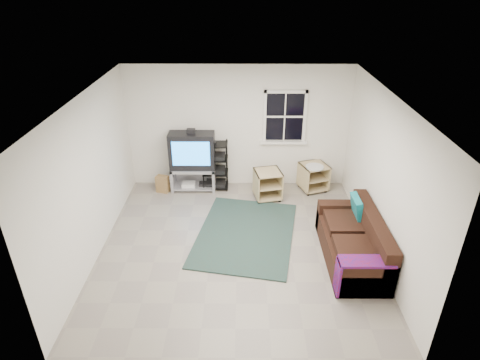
{
  "coord_description": "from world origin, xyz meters",
  "views": [
    {
      "loc": [
        0.08,
        -5.57,
        4.21
      ],
      "look_at": [
        0.05,
        0.4,
        1.07
      ],
      "focal_mm": 30.0,
      "sensor_mm": 36.0,
      "label": 1
    }
  ],
  "objects_px": {
    "side_table_right": "(313,175)",
    "sofa": "(354,243)",
    "side_table_left": "(267,183)",
    "tv_unit": "(192,157)",
    "av_rack": "(215,168)"
  },
  "relations": [
    {
      "from": "sofa",
      "to": "side_table_right",
      "type": "bearing_deg",
      "value": 97.4
    },
    {
      "from": "tv_unit",
      "to": "side_table_right",
      "type": "xyz_separation_m",
      "value": [
        2.54,
        -0.0,
        -0.41
      ]
    },
    {
      "from": "side_table_right",
      "to": "sofa",
      "type": "relative_size",
      "value": 0.36
    },
    {
      "from": "side_table_right",
      "to": "side_table_left",
      "type": "bearing_deg",
      "value": -160.31
    },
    {
      "from": "tv_unit",
      "to": "sofa",
      "type": "height_order",
      "value": "tv_unit"
    },
    {
      "from": "av_rack",
      "to": "side_table_right",
      "type": "bearing_deg",
      "value": -1.26
    },
    {
      "from": "av_rack",
      "to": "side_table_right",
      "type": "xyz_separation_m",
      "value": [
        2.07,
        -0.05,
        -0.12
      ]
    },
    {
      "from": "tv_unit",
      "to": "side_table_right",
      "type": "bearing_deg",
      "value": -0.08
    },
    {
      "from": "av_rack",
      "to": "tv_unit",
      "type": "bearing_deg",
      "value": -174.84
    },
    {
      "from": "side_table_left",
      "to": "side_table_right",
      "type": "height_order",
      "value": "same"
    },
    {
      "from": "sofa",
      "to": "av_rack",
      "type": "bearing_deg",
      "value": 134.71
    },
    {
      "from": "tv_unit",
      "to": "sofa",
      "type": "distance_m",
      "value": 3.73
    },
    {
      "from": "side_table_left",
      "to": "side_table_right",
      "type": "xyz_separation_m",
      "value": [
        0.99,
        0.35,
        0.01
      ]
    },
    {
      "from": "side_table_right",
      "to": "sofa",
      "type": "height_order",
      "value": "sofa"
    },
    {
      "from": "side_table_right",
      "to": "sofa",
      "type": "distance_m",
      "value": 2.38
    }
  ]
}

